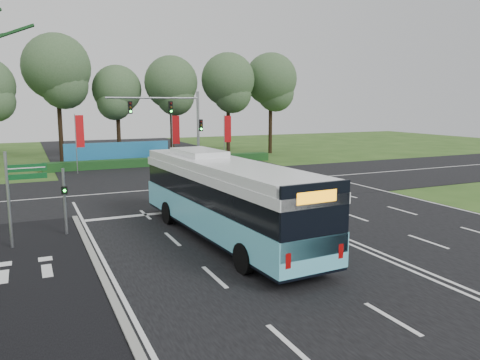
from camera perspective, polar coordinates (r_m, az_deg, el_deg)
name	(u,v)px	position (r m, az deg, el deg)	size (l,w,h in m)	color
ground	(301,224)	(23.57, 7.39, -5.35)	(120.00, 120.00, 0.00)	#2B4D19
road_main	(301,224)	(23.56, 7.39, -5.30)	(20.00, 120.00, 0.04)	black
road_cross	(212,186)	(34.08, -3.38, -0.68)	(120.00, 14.00, 0.05)	black
bike_path	(26,285)	(17.30, -24.66, -11.52)	(5.00, 18.00, 0.06)	black
kerb_strip	(101,273)	(17.42, -16.63, -10.80)	(0.25, 18.00, 0.12)	gray
city_bus	(224,198)	(20.36, -1.95, -2.15)	(3.50, 13.20, 3.75)	#66D4EC
pedestrian_signal	(65,199)	(22.43, -20.58, -2.21)	(0.28, 0.40, 3.08)	gray
street_sign	(17,188)	(21.12, -25.55, -0.85)	(1.57, 0.15, 4.04)	gray
banner_flag_left	(79,135)	(41.88, -19.06, 5.19)	(0.74, 0.18, 5.08)	gray
banner_flag_mid	(175,133)	(44.35, -7.93, 5.69)	(0.70, 0.28, 4.92)	gray
banner_flag_right	(227,132)	(46.30, -1.62, 5.86)	(0.67, 0.32, 4.84)	gray
traffic_light_gantry	(179,118)	(41.68, -7.48, 7.49)	(8.41, 0.28, 7.00)	gray
hedge	(165,161)	(45.77, -9.12, 2.25)	(22.00, 1.20, 0.80)	#163D17
blue_hoarding	(118,154)	(47.23, -14.65, 3.14)	(10.00, 0.30, 2.20)	#2075B2
eucalyptus_row	(118,78)	(51.34, -14.64, 11.92)	(42.04, 8.91, 12.84)	black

